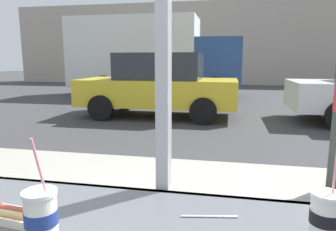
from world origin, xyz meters
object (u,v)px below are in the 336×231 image
(soda_cup_right, at_px, (325,216))
(hotdog_tray_near, at_px, (4,212))
(parked_car_yellow, at_px, (159,85))
(box_truck, at_px, (150,55))
(soda_cup_left, at_px, (41,216))

(soda_cup_right, xyz_separation_m, hotdog_tray_near, (-1.00, -0.07, -0.05))
(parked_car_yellow, bearing_deg, soda_cup_right, -73.48)
(hotdog_tray_near, xyz_separation_m, box_truck, (-2.55, 11.83, 0.72))
(soda_cup_left, height_order, hotdog_tray_near, soda_cup_left)
(soda_cup_left, bearing_deg, hotdog_tray_near, 154.01)
(soda_cup_left, relative_size, box_truck, 0.05)
(hotdog_tray_near, bearing_deg, soda_cup_right, 3.97)
(soda_cup_left, distance_m, box_truck, 12.26)
(soda_cup_left, height_order, box_truck, box_truck)
(soda_cup_right, relative_size, hotdog_tray_near, 1.08)
(soda_cup_left, relative_size, hotdog_tray_near, 1.12)
(soda_cup_right, bearing_deg, box_truck, 106.79)
(soda_cup_left, xyz_separation_m, box_truck, (-2.75, 11.93, 0.66))
(soda_cup_right, xyz_separation_m, box_truck, (-3.55, 11.76, 0.66))
(hotdog_tray_near, xyz_separation_m, parked_car_yellow, (-1.13, 7.25, -0.15))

